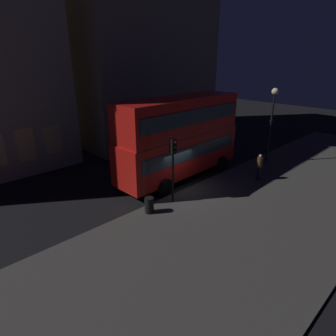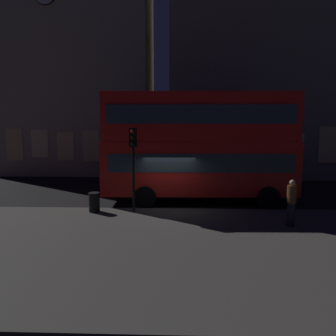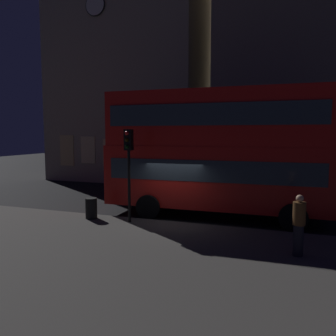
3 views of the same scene
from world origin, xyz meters
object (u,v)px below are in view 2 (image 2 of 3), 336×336
(traffic_light_near_kerb, at_px, (133,152))
(pedestrian, at_px, (291,202))
(litter_bin, at_px, (94,202))
(double_decker_bus, at_px, (199,143))

(traffic_light_near_kerb, height_order, pedestrian, traffic_light_near_kerb)
(litter_bin, bearing_deg, traffic_light_near_kerb, 0.06)
(double_decker_bus, relative_size, pedestrian, 5.35)
(double_decker_bus, xyz_separation_m, pedestrian, (3.42, -4.25, -2.05))
(double_decker_bus, relative_size, traffic_light_near_kerb, 2.59)
(double_decker_bus, distance_m, pedestrian, 5.83)
(litter_bin, bearing_deg, pedestrian, -12.34)
(double_decker_bus, height_order, traffic_light_near_kerb, double_decker_bus)
(traffic_light_near_kerb, xyz_separation_m, litter_bin, (-1.81, -0.00, -2.31))
(traffic_light_near_kerb, xyz_separation_m, pedestrian, (6.48, -1.82, -1.80))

